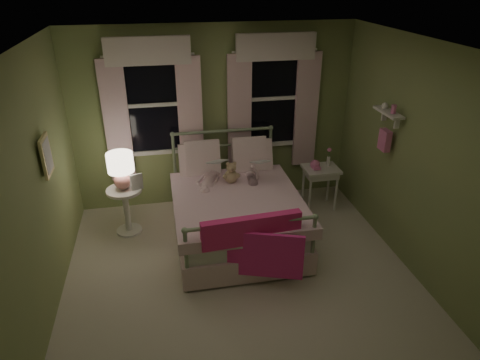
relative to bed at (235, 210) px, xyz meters
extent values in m
plane|color=beige|center=(-0.09, -1.00, -0.38)|extent=(4.20, 4.20, 0.00)
plane|color=white|center=(-0.09, -1.00, 2.22)|extent=(4.20, 4.20, 0.00)
plane|color=#89975A|center=(-0.09, 1.10, 0.92)|extent=(4.00, 0.00, 4.00)
plane|color=#89975A|center=(-0.09, -3.10, 0.92)|extent=(4.00, 0.00, 4.00)
plane|color=#89975A|center=(-2.09, -1.00, 0.92)|extent=(0.00, 4.20, 4.20)
plane|color=#89975A|center=(1.91, -1.00, 0.92)|extent=(0.00, 4.20, 4.20)
cube|color=white|center=(0.00, -0.03, 0.04)|extent=(1.44, 1.94, 0.26)
cube|color=white|center=(0.00, -0.03, -0.20)|extent=(1.54, 2.02, 0.30)
cube|color=white|center=(0.00, -0.18, 0.22)|extent=(1.58, 1.75, 0.14)
cylinder|color=#9EB793|center=(-0.69, -0.03, -0.08)|extent=(0.04, 1.90, 0.04)
cylinder|color=#9EB793|center=(0.69, -0.03, -0.08)|extent=(0.04, 1.90, 0.04)
cylinder|color=#9EB793|center=(-0.71, 0.94, 0.19)|extent=(0.04, 0.04, 1.15)
cylinder|color=#9EB793|center=(0.71, 0.94, 0.19)|extent=(0.04, 0.04, 1.15)
sphere|color=#9EB793|center=(-0.71, 0.94, 0.77)|extent=(0.07, 0.07, 0.07)
sphere|color=#9EB793|center=(0.71, 0.94, 0.77)|extent=(0.07, 0.07, 0.07)
cylinder|color=#9EB793|center=(0.00, 0.94, 0.77)|extent=(1.42, 0.04, 0.04)
cylinder|color=#9EB793|center=(0.00, 0.94, 0.55)|extent=(1.38, 0.03, 0.03)
cylinder|color=#9EB793|center=(-0.71, -1.00, 0.02)|extent=(0.04, 0.04, 0.80)
cylinder|color=#9EB793|center=(0.71, -1.00, 0.02)|extent=(0.04, 0.04, 0.80)
sphere|color=#9EB793|center=(-0.71, -1.00, 0.42)|extent=(0.07, 0.07, 0.07)
sphere|color=#9EB793|center=(0.71, -1.00, 0.42)|extent=(0.07, 0.07, 0.07)
cylinder|color=#9EB793|center=(0.00, -1.00, 0.42)|extent=(1.42, 0.04, 0.04)
cube|color=white|center=(-0.38, 0.67, 0.42)|extent=(0.55, 0.32, 0.57)
cube|color=white|center=(0.38, 0.67, 0.42)|extent=(0.55, 0.32, 0.57)
cube|color=white|center=(-0.33, 0.67, 0.50)|extent=(0.48, 0.30, 0.51)
cube|color=white|center=(0.33, 0.67, 0.50)|extent=(0.48, 0.30, 0.51)
cube|color=#ED2E7C|center=(0.00, -1.00, 0.34)|extent=(1.10, 0.18, 0.32)
cube|color=#F02E91|center=(0.00, -1.07, 0.07)|extent=(1.06, 0.39, 0.55)
imported|color=#F7D1DD|center=(-0.28, 0.42, 0.60)|extent=(0.35, 0.28, 0.84)
imported|color=#F7D1DD|center=(0.28, 0.42, 0.51)|extent=(0.33, 0.27, 0.64)
imported|color=beige|center=(-0.28, 0.17, 0.58)|extent=(0.23, 0.18, 0.26)
imported|color=beige|center=(0.28, 0.17, 0.54)|extent=(0.21, 0.15, 0.26)
sphere|color=tan|center=(0.00, 0.27, 0.37)|extent=(0.18, 0.18, 0.18)
sphere|color=tan|center=(0.00, 0.25, 0.51)|extent=(0.13, 0.13, 0.13)
sphere|color=tan|center=(-0.04, 0.25, 0.56)|extent=(0.05, 0.05, 0.05)
sphere|color=tan|center=(0.04, 0.25, 0.56)|extent=(0.05, 0.05, 0.05)
sphere|color=tan|center=(-0.08, 0.24, 0.39)|extent=(0.07, 0.07, 0.07)
sphere|color=tan|center=(0.08, 0.24, 0.39)|extent=(0.07, 0.07, 0.07)
sphere|color=#8C6B51|center=(0.00, 0.20, 0.50)|extent=(0.04, 0.04, 0.04)
cylinder|color=white|center=(-1.40, 0.37, 0.25)|extent=(0.46, 0.46, 0.04)
cylinder|color=white|center=(-1.40, 0.37, -0.06)|extent=(0.08, 0.08, 0.60)
cylinder|color=white|center=(-1.40, 0.37, -0.37)|extent=(0.34, 0.34, 0.03)
sphere|color=#D8847F|center=(-1.40, 0.37, 0.39)|extent=(0.22, 0.22, 0.22)
cylinder|color=pink|center=(-1.40, 0.37, 0.51)|extent=(0.03, 0.03, 0.13)
cylinder|color=#FFEAC6|center=(-1.40, 0.37, 0.65)|extent=(0.34, 0.34, 0.25)
imported|color=beige|center=(-1.30, 0.29, 0.27)|extent=(0.22, 0.26, 0.02)
cube|color=white|center=(1.36, 0.51, 0.25)|extent=(0.50, 0.40, 0.04)
cube|color=white|center=(1.36, 0.51, 0.18)|extent=(0.44, 0.34, 0.08)
cylinder|color=white|center=(1.16, 0.36, -0.07)|extent=(0.04, 0.04, 0.60)
cylinder|color=white|center=(1.56, 0.36, -0.07)|extent=(0.04, 0.04, 0.60)
cylinder|color=white|center=(1.16, 0.66, -0.07)|extent=(0.04, 0.04, 0.60)
cylinder|color=white|center=(1.56, 0.66, -0.07)|extent=(0.04, 0.04, 0.60)
sphere|color=pink|center=(1.26, 0.51, 0.33)|extent=(0.14, 0.14, 0.14)
cube|color=pink|center=(1.26, 0.42, 0.31)|extent=(0.10, 0.05, 0.04)
cylinder|color=white|center=(1.48, 0.56, 0.34)|extent=(0.05, 0.05, 0.14)
cylinder|color=#4C7F3F|center=(1.48, 0.56, 0.45)|extent=(0.01, 0.01, 0.12)
sphere|color=pink|center=(1.48, 0.56, 0.52)|extent=(0.06, 0.06, 0.06)
cube|color=black|center=(-0.94, 1.08, 1.17)|extent=(0.76, 0.02, 1.35)
cube|color=white|center=(-0.94, 1.06, 1.87)|extent=(0.84, 0.05, 0.06)
cube|color=white|center=(-0.94, 1.06, 0.47)|extent=(0.84, 0.05, 0.06)
cube|color=white|center=(-1.34, 1.06, 1.17)|extent=(0.06, 0.05, 1.40)
cube|color=white|center=(-0.54, 1.06, 1.17)|extent=(0.06, 0.05, 1.40)
cube|color=white|center=(-0.94, 1.06, 1.17)|extent=(0.76, 0.04, 0.05)
cube|color=silver|center=(-1.44, 1.02, 0.97)|extent=(0.34, 0.06, 1.70)
cube|color=white|center=(-0.44, 1.02, 0.97)|extent=(0.34, 0.06, 1.70)
cube|color=white|center=(-0.94, 1.00, 1.90)|extent=(1.10, 0.08, 0.36)
cylinder|color=white|center=(-0.94, 1.04, 1.84)|extent=(1.20, 0.03, 0.03)
cube|color=black|center=(0.76, 1.08, 1.17)|extent=(0.76, 0.02, 1.35)
cube|color=white|center=(0.76, 1.06, 1.87)|extent=(0.84, 0.05, 0.06)
cube|color=white|center=(0.76, 1.06, 0.47)|extent=(0.84, 0.05, 0.06)
cube|color=white|center=(0.36, 1.06, 1.17)|extent=(0.06, 0.05, 1.40)
cube|color=white|center=(1.16, 1.06, 1.17)|extent=(0.06, 0.05, 1.40)
cube|color=white|center=(0.76, 1.06, 1.17)|extent=(0.76, 0.04, 0.05)
cube|color=silver|center=(0.26, 1.02, 0.97)|extent=(0.34, 0.06, 1.70)
cube|color=silver|center=(1.26, 1.02, 0.97)|extent=(0.34, 0.06, 1.70)
cube|color=white|center=(0.76, 1.00, 1.90)|extent=(1.10, 0.08, 0.36)
cylinder|color=white|center=(0.76, 1.04, 1.84)|extent=(1.20, 0.03, 0.03)
cube|color=white|center=(1.80, -0.30, 1.32)|extent=(0.15, 0.50, 0.03)
cube|color=white|center=(1.84, -0.45, 1.24)|extent=(0.06, 0.03, 0.14)
cube|color=white|center=(1.84, -0.15, 1.24)|extent=(0.06, 0.03, 0.14)
cylinder|color=pink|center=(1.80, -0.40, 1.39)|extent=(0.06, 0.06, 0.10)
sphere|color=white|center=(1.80, -0.20, 1.37)|extent=(0.08, 0.08, 0.08)
cube|color=pink|center=(1.81, -0.30, 0.97)|extent=(0.08, 0.18, 0.26)
cube|color=beige|center=(-2.04, -0.40, 1.12)|extent=(0.03, 0.32, 0.42)
cube|color=silver|center=(-2.03, -0.40, 1.12)|extent=(0.01, 0.25, 0.34)
camera|label=1|loc=(-0.86, -4.75, 2.84)|focal=32.00mm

